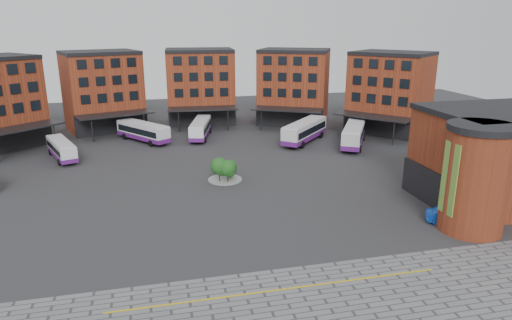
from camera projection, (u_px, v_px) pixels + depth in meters
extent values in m
plane|color=#28282B|center=(225.00, 219.00, 47.46)|extent=(160.00, 160.00, 0.00)
cube|color=gold|center=(281.00, 289.00, 34.84)|extent=(26.00, 0.15, 0.02)
cube|color=black|center=(13.00, 139.00, 71.77)|extent=(10.00, 9.07, 4.00)
cube|color=black|center=(7.00, 93.00, 69.57)|extent=(8.60, 7.77, 8.00)
cube|color=black|center=(19.00, 128.00, 69.91)|extent=(12.61, 11.97, 0.25)
cylinder|color=black|center=(55.00, 137.00, 73.08)|extent=(0.20, 0.20, 4.00)
cube|color=maroon|center=(103.00, 92.00, 85.35)|extent=(15.55, 13.69, 14.00)
cube|color=black|center=(113.00, 123.00, 82.88)|extent=(12.45, 4.71, 4.00)
cube|color=black|center=(99.00, 52.00, 83.23)|extent=(15.65, 13.97, 0.60)
cube|color=black|center=(109.00, 83.00, 80.62)|extent=(10.87, 3.87, 8.00)
cube|color=black|center=(115.00, 114.00, 80.39)|extent=(13.72, 8.39, 0.25)
cylinder|color=black|center=(92.00, 130.00, 77.20)|extent=(0.20, 0.20, 4.00)
cylinder|color=black|center=(144.00, 124.00, 81.84)|extent=(0.20, 0.20, 4.00)
cube|color=maroon|center=(201.00, 87.00, 91.69)|extent=(13.67, 10.88, 14.00)
cube|color=black|center=(203.00, 117.00, 88.56)|extent=(13.00, 1.41, 4.00)
cube|color=black|center=(199.00, 50.00, 89.57)|extent=(13.69, 11.18, 0.60)
cube|color=black|center=(201.00, 79.00, 86.28)|extent=(11.42, 0.95, 8.00)
cube|color=black|center=(203.00, 109.00, 85.76)|extent=(13.28, 5.30, 0.25)
cylinder|color=black|center=(179.00, 122.00, 83.94)|extent=(0.20, 0.20, 4.00)
cylinder|color=black|center=(228.00, 120.00, 85.33)|extent=(0.20, 0.20, 4.00)
cube|color=maroon|center=(294.00, 88.00, 90.96)|extent=(16.12, 14.81, 14.00)
cube|color=black|center=(289.00, 117.00, 87.91)|extent=(11.81, 6.35, 4.00)
cube|color=black|center=(295.00, 50.00, 88.84)|extent=(16.26, 15.08, 0.60)
cube|color=black|center=(290.00, 80.00, 85.63)|extent=(10.26, 5.33, 8.00)
cube|color=black|center=(287.00, 109.00, 85.14)|extent=(13.58, 9.82, 0.25)
cylinder|color=black|center=(261.00, 120.00, 85.09)|extent=(0.20, 0.20, 4.00)
cylinder|color=black|center=(310.00, 123.00, 83.01)|extent=(0.20, 0.20, 4.00)
cube|color=maroon|center=(390.00, 94.00, 83.29)|extent=(16.02, 16.39, 14.00)
cube|color=black|center=(377.00, 125.00, 81.03)|extent=(8.74, 10.28, 4.00)
cube|color=black|center=(393.00, 53.00, 81.17)|extent=(16.25, 16.58, 0.60)
cube|color=black|center=(380.00, 85.00, 78.78)|extent=(7.47, 8.86, 8.00)
cube|color=black|center=(373.00, 116.00, 78.65)|extent=(11.73, 12.79, 0.25)
cylinder|color=black|center=(343.00, 126.00, 80.46)|extent=(0.20, 0.20, 4.00)
cylinder|color=black|center=(394.00, 133.00, 75.24)|extent=(0.20, 0.20, 4.00)
cube|color=maroon|center=(493.00, 159.00, 50.69)|extent=(14.00, 12.00, 10.00)
cube|color=black|center=(501.00, 112.00, 49.15)|extent=(14.40, 12.40, 0.60)
cube|color=black|center=(434.00, 190.00, 50.01)|extent=(0.40, 12.00, 4.00)
cylinder|color=maroon|center=(475.00, 182.00, 43.57)|extent=(6.00, 6.00, 10.00)
cylinder|color=black|center=(483.00, 127.00, 42.03)|extent=(6.40, 6.40, 0.60)
cube|color=#BF8616|center=(449.00, 179.00, 42.79)|extent=(0.12, 2.20, 7.00)
cylinder|color=gray|center=(225.00, 180.00, 59.06)|extent=(4.40, 4.40, 0.12)
cylinder|color=#332114|center=(220.00, 176.00, 58.12)|extent=(0.14, 0.14, 1.51)
sphere|color=#1B4216|center=(219.00, 166.00, 57.73)|extent=(2.24, 2.24, 2.24)
sphere|color=#1B4216|center=(221.00, 170.00, 57.76)|extent=(1.57, 1.57, 1.57)
cylinder|color=#332114|center=(230.00, 174.00, 59.65)|extent=(0.14, 0.14, 1.12)
sphere|color=#1B4216|center=(230.00, 167.00, 59.35)|extent=(1.78, 1.78, 1.78)
sphere|color=#1B4216|center=(232.00, 169.00, 59.35)|extent=(1.25, 1.25, 1.25)
cylinder|color=#332114|center=(228.00, 177.00, 57.99)|extent=(0.14, 0.14, 1.35)
sphere|color=#1B4216|center=(228.00, 168.00, 57.64)|extent=(2.10, 2.10, 2.10)
sphere|color=#1B4216|center=(229.00, 172.00, 57.66)|extent=(1.47, 1.47, 1.47)
cube|color=silver|center=(61.00, 148.00, 67.75)|extent=(5.71, 10.11, 2.22)
cube|color=black|center=(61.00, 147.00, 67.70)|extent=(5.47, 9.39, 0.86)
cube|color=silver|center=(61.00, 141.00, 67.41)|extent=(5.48, 9.70, 0.11)
cube|color=black|center=(54.00, 140.00, 71.54)|extent=(1.84, 0.81, 1.00)
cube|color=#5C1A77|center=(62.00, 154.00, 67.98)|extent=(5.76, 10.16, 0.63)
cylinder|color=black|center=(50.00, 152.00, 69.99)|extent=(0.58, 0.94, 0.91)
cylinder|color=black|center=(65.00, 150.00, 71.21)|extent=(0.58, 0.94, 0.91)
cylinder|color=black|center=(59.00, 162.00, 64.95)|extent=(0.58, 0.94, 0.91)
cylinder|color=black|center=(76.00, 160.00, 66.17)|extent=(0.58, 0.94, 0.91)
cube|color=silver|center=(143.00, 131.00, 77.56)|extent=(8.93, 10.80, 2.56)
cube|color=black|center=(143.00, 130.00, 77.50)|extent=(8.44, 10.10, 0.99)
cube|color=silver|center=(142.00, 123.00, 77.17)|extent=(8.58, 10.37, 0.13)
cube|color=black|center=(124.00, 125.00, 80.99)|extent=(1.86, 1.42, 1.15)
cube|color=#5C1A77|center=(143.00, 136.00, 77.82)|extent=(8.99, 10.86, 0.73)
cylinder|color=black|center=(125.00, 137.00, 79.27)|extent=(0.87, 1.03, 1.05)
cylinder|color=black|center=(137.00, 134.00, 81.18)|extent=(0.87, 1.03, 1.05)
cylinder|color=black|center=(151.00, 144.00, 74.71)|extent=(0.87, 1.03, 1.05)
cylinder|color=black|center=(163.00, 140.00, 76.62)|extent=(0.87, 1.03, 1.05)
cube|color=white|center=(200.00, 128.00, 80.19)|extent=(5.11, 11.24, 2.44)
cube|color=black|center=(200.00, 127.00, 80.14)|extent=(4.96, 10.41, 0.95)
cube|color=silver|center=(200.00, 121.00, 79.82)|extent=(4.91, 10.79, 0.12)
cube|color=black|center=(204.00, 120.00, 85.27)|extent=(2.08, 0.64, 1.10)
cube|color=#5C1A77|center=(201.00, 133.00, 80.44)|extent=(5.16, 11.29, 0.70)
cylinder|color=black|center=(197.00, 130.00, 83.94)|extent=(0.54, 1.04, 1.00)
cylinder|color=black|center=(210.00, 130.00, 83.89)|extent=(0.54, 1.04, 1.00)
cylinder|color=black|center=(191.00, 140.00, 77.22)|extent=(0.54, 1.04, 1.00)
cylinder|color=black|center=(205.00, 140.00, 77.18)|extent=(0.54, 1.04, 1.00)
cube|color=silver|center=(305.00, 130.00, 77.23)|extent=(10.62, 11.20, 2.80)
cube|color=black|center=(305.00, 129.00, 77.18)|extent=(9.99, 10.50, 1.09)
cube|color=silver|center=(305.00, 122.00, 76.81)|extent=(10.20, 10.75, 0.14)
cube|color=black|center=(318.00, 122.00, 82.32)|extent=(1.87, 1.73, 1.26)
cube|color=#5C1A77|center=(305.00, 136.00, 77.53)|extent=(10.68, 11.26, 0.80)
cylinder|color=black|center=(306.00, 133.00, 81.69)|extent=(1.03, 1.07, 1.14)
cylinder|color=black|center=(321.00, 135.00, 80.34)|extent=(1.03, 1.07, 1.14)
cylinder|color=black|center=(287.00, 143.00, 74.97)|extent=(1.03, 1.07, 1.14)
cylinder|color=black|center=(303.00, 145.00, 73.63)|extent=(1.03, 1.07, 1.14)
cube|color=silver|center=(354.00, 134.00, 74.95)|extent=(8.57, 12.13, 2.75)
cube|color=black|center=(354.00, 133.00, 74.90)|extent=(8.13, 11.30, 1.07)
cube|color=silver|center=(354.00, 125.00, 74.54)|extent=(8.23, 11.64, 0.13)
cube|color=black|center=(357.00, 125.00, 80.46)|extent=(2.13, 1.29, 1.24)
cube|color=#5C1A77|center=(353.00, 140.00, 75.24)|extent=(8.62, 12.18, 0.79)
cylinder|color=black|center=(347.00, 136.00, 79.38)|extent=(0.85, 1.14, 1.12)
cylinder|color=black|center=(364.00, 137.00, 78.61)|extent=(0.85, 1.14, 1.12)
cylinder|color=black|center=(342.00, 148.00, 72.12)|extent=(0.85, 1.14, 1.12)
cylinder|color=black|center=(360.00, 149.00, 71.36)|extent=(0.85, 1.14, 1.12)
imported|color=#0C359D|center=(451.00, 217.00, 46.03)|extent=(5.00, 3.62, 1.57)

